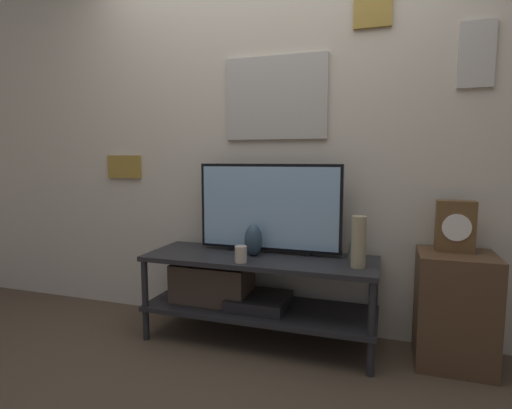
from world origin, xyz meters
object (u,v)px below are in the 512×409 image
(television, at_px, (269,207))
(mantel_clock, at_px, (455,226))
(vase_tall_ceramic, at_px, (359,242))
(vase_urn_stoneware, at_px, (253,240))
(candle_jar, at_px, (241,254))
(vase_slim_bronze, at_px, (355,239))

(television, relative_size, mantel_clock, 3.25)
(vase_tall_ceramic, height_order, mantel_clock, mantel_clock)
(vase_urn_stoneware, bearing_deg, candle_jar, -95.49)
(television, height_order, vase_tall_ceramic, television)
(vase_tall_ceramic, xyz_separation_m, candle_jar, (-0.66, -0.11, -0.10))
(vase_slim_bronze, bearing_deg, mantel_clock, -2.70)
(television, xyz_separation_m, candle_jar, (-0.09, -0.28, -0.25))
(vase_tall_ceramic, distance_m, candle_jar, 0.67)
(vase_tall_ceramic, bearing_deg, television, 163.00)
(vase_tall_ceramic, relative_size, vase_urn_stoneware, 1.46)
(television, bearing_deg, vase_slim_bronze, 3.48)
(vase_urn_stoneware, xyz_separation_m, mantel_clock, (1.15, 0.11, 0.13))
(vase_tall_ceramic, height_order, vase_urn_stoneware, vase_tall_ceramic)
(television, height_order, vase_urn_stoneware, television)
(vase_tall_ceramic, height_order, candle_jar, vase_tall_ceramic)
(television, distance_m, vase_tall_ceramic, 0.62)
(mantel_clock, bearing_deg, candle_jar, -166.10)
(television, distance_m, vase_urn_stoneware, 0.23)
(television, relative_size, vase_tall_ceramic, 3.21)
(vase_urn_stoneware, bearing_deg, vase_slim_bronze, 12.53)
(vase_tall_ceramic, relative_size, mantel_clock, 1.01)
(television, height_order, mantel_clock, television)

